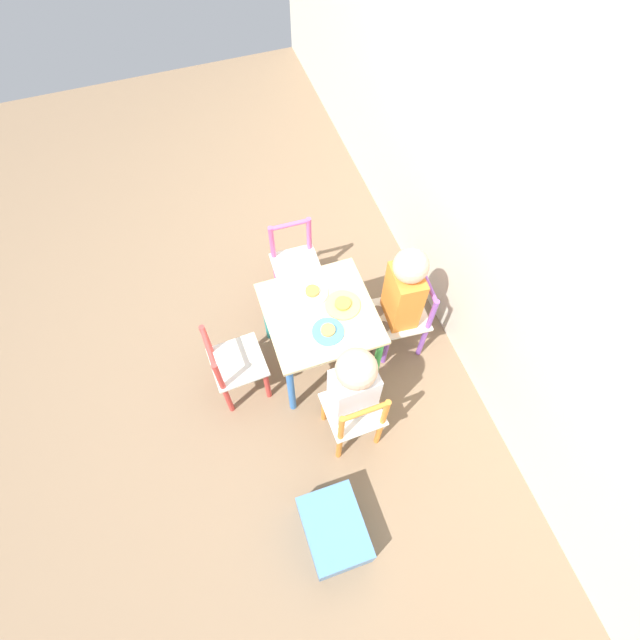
% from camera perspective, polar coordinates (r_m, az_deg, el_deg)
% --- Properties ---
extents(ground_plane, '(6.00, 6.00, 0.00)m').
position_cam_1_polar(ground_plane, '(2.85, 0.00, -4.34)').
color(ground_plane, '#7F664C').
extents(house_wall, '(6.00, 0.06, 2.60)m').
position_cam_1_polar(house_wall, '(2.10, 21.79, 18.53)').
color(house_wall, beige).
rests_on(house_wall, ground_plane).
extents(kids_table, '(0.53, 0.53, 0.49)m').
position_cam_1_polar(kids_table, '(2.49, 0.00, -0.14)').
color(kids_table, beige).
rests_on(kids_table, ground_plane).
extents(chair_purple, '(0.28, 0.28, 0.54)m').
position_cam_1_polar(chair_purple, '(2.71, 9.70, 0.44)').
color(chair_purple, silver).
rests_on(chair_purple, ground_plane).
extents(chair_orange, '(0.27, 0.27, 0.54)m').
position_cam_1_polar(chair_orange, '(2.43, 3.94, -10.81)').
color(chair_orange, silver).
rests_on(chair_orange, ground_plane).
extents(chair_pink, '(0.27, 0.27, 0.54)m').
position_cam_1_polar(chair_pink, '(2.86, -2.78, 6.18)').
color(chair_pink, silver).
rests_on(chair_pink, ground_plane).
extents(chair_red, '(0.28, 0.28, 0.54)m').
position_cam_1_polar(chair_red, '(2.56, -9.82, -5.14)').
color(chair_red, silver).
rests_on(chair_red, ground_plane).
extents(child_back, '(0.21, 0.22, 0.81)m').
position_cam_1_polar(child_back, '(2.50, 9.17, 2.80)').
color(child_back, '#7A6B5B').
rests_on(child_back, ground_plane).
extents(child_right, '(0.23, 0.20, 0.78)m').
position_cam_1_polar(child_right, '(2.25, 3.69, -7.58)').
color(child_right, '#38383D').
rests_on(child_right, ground_plane).
extents(plate_back, '(0.17, 0.17, 0.03)m').
position_cam_1_polar(plate_back, '(2.43, 2.62, 1.76)').
color(plate_back, '#EADB66').
rests_on(plate_back, kids_table).
extents(plate_right, '(0.15, 0.15, 0.03)m').
position_cam_1_polar(plate_right, '(2.35, 0.92, -1.28)').
color(plate_right, '#4C9EE0').
rests_on(plate_right, kids_table).
extents(plate_left, '(0.16, 0.16, 0.03)m').
position_cam_1_polar(plate_left, '(2.47, -0.87, 3.20)').
color(plate_left, white).
rests_on(plate_left, kids_table).
extents(storage_bin, '(0.34, 0.26, 0.20)m').
position_cam_1_polar(storage_bin, '(2.47, 1.63, -22.87)').
color(storage_bin, '#4C7FB7').
rests_on(storage_bin, ground_plane).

